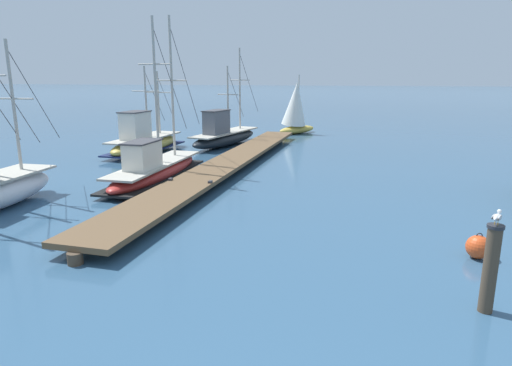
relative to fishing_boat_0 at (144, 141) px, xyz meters
name	(u,v)px	position (x,y,z in m)	size (l,w,h in m)	color
floating_dock	(229,162)	(5.93, -3.31, -0.33)	(2.83, 22.68, 0.53)	brown
fishing_boat_0	(144,141)	(0.00, 0.00, 0.00)	(2.38, 6.83, 4.83)	gold
fishing_boat_2	(154,168)	(3.55, -6.21, -0.14)	(1.75, 8.80, 6.83)	#AD2823
fishing_boat_3	(224,135)	(3.62, 3.69, -0.01)	(3.20, 8.24, 6.04)	black
mooring_piling	(490,267)	(14.21, -14.68, 0.20)	(0.30, 0.30, 1.71)	#4C3D2D
perched_seagull	(497,217)	(14.20, -14.69, 1.17)	(0.25, 0.35, 0.27)	gold
mooring_buoy	(478,247)	(14.69, -12.01, -0.40)	(0.57, 0.57, 0.65)	#E04C1E
distant_sailboat	(296,108)	(7.19, 10.53, 1.24)	(3.01, 3.66, 4.36)	gold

